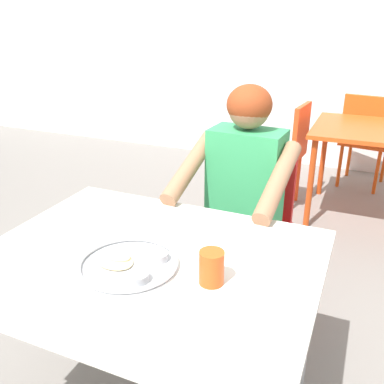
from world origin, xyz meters
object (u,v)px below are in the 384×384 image
(thali_tray, at_px, (129,264))
(drinking_cup, at_px, (212,266))
(table_foreground, at_px, (148,275))
(chair_red_far, at_px, (365,136))
(chair_red_left, at_px, (286,148))
(table_background_red, at_px, (371,139))
(chair_foreground, at_px, (251,219))
(diner_foreground, at_px, (238,193))

(thali_tray, relative_size, drinking_cup, 3.02)
(table_foreground, relative_size, chair_red_far, 1.30)
(thali_tray, height_order, chair_red_left, chair_red_left)
(chair_red_far, bearing_deg, table_background_red, -86.10)
(chair_foreground, xyz_separation_m, chair_red_far, (0.48, 2.03, 0.01))
(chair_red_left, xyz_separation_m, chair_red_far, (0.57, 0.69, -0.01))
(chair_foreground, bearing_deg, thali_tray, -98.05)
(thali_tray, relative_size, table_background_red, 0.39)
(diner_foreground, bearing_deg, table_foreground, -98.88)
(drinking_cup, height_order, chair_foreground, same)
(drinking_cup, distance_m, chair_red_far, 3.01)
(chair_foreground, xyz_separation_m, diner_foreground, (-0.01, -0.22, 0.23))
(chair_red_far, bearing_deg, table_foreground, -101.48)
(table_background_red, bearing_deg, chair_foreground, -111.13)
(table_foreground, distance_m, drinking_cup, 0.29)
(table_foreground, distance_m, chair_foreground, 0.92)
(thali_tray, bearing_deg, drinking_cup, 4.97)
(chair_foreground, distance_m, diner_foreground, 0.32)
(drinking_cup, bearing_deg, thali_tray, -175.03)
(thali_tray, xyz_separation_m, chair_foreground, (0.14, 0.97, -0.26))
(chair_foreground, bearing_deg, chair_red_far, 76.72)
(thali_tray, height_order, chair_red_far, chair_red_far)
(table_foreground, relative_size, diner_foreground, 0.93)
(chair_foreground, bearing_deg, drinking_cup, -81.95)
(table_foreground, bearing_deg, chair_red_left, 89.41)
(chair_foreground, bearing_deg, chair_red_left, 93.98)
(table_background_red, height_order, chair_red_far, chair_red_far)
(table_foreground, distance_m, thali_tray, 0.11)
(thali_tray, height_order, drinking_cup, drinking_cup)
(diner_foreground, height_order, chair_red_far, diner_foreground)
(thali_tray, distance_m, chair_red_far, 3.07)
(thali_tray, bearing_deg, chair_red_far, 78.40)
(diner_foreground, relative_size, chair_red_far, 1.39)
(thali_tray, distance_m, chair_red_left, 2.32)
(diner_foreground, bearing_deg, chair_foreground, 87.36)
(table_background_red, relative_size, chair_red_far, 0.96)
(thali_tray, height_order, table_background_red, thali_tray)
(chair_red_left, bearing_deg, chair_foreground, -86.02)
(thali_tray, relative_size, chair_red_left, 0.37)
(chair_foreground, relative_size, chair_red_left, 0.98)
(chair_red_left, bearing_deg, diner_foreground, -86.96)
(diner_foreground, xyz_separation_m, chair_red_far, (0.49, 2.25, -0.22))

